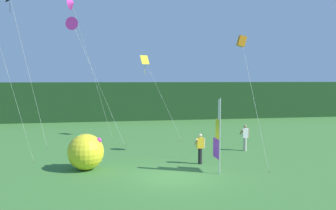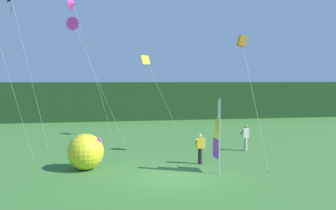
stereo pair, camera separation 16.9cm
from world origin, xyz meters
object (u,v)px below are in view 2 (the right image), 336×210
(person_near_banner, at_px, (246,137))
(person_mid_field, at_px, (200,148))
(kite_yellow_diamond_1, at_px, (147,64))
(kite_magenta_delta_4, at_px, (73,3))
(kite_magenta_delta_2, at_px, (74,24))
(kite_orange_box_0, at_px, (242,42))
(banner_flag, at_px, (218,137))
(kite_black_diamond_5, at_px, (13,8))
(inflatable_balloon, at_px, (86,152))

(person_near_banner, bearing_deg, person_mid_field, -142.37)
(kite_yellow_diamond_1, bearing_deg, person_near_banner, -48.27)
(kite_yellow_diamond_1, distance_m, kite_magenta_delta_4, 6.98)
(kite_yellow_diamond_1, xyz_separation_m, kite_magenta_delta_4, (-5.41, -1.62, 4.10))
(person_near_banner, distance_m, kite_magenta_delta_2, 13.80)
(person_near_banner, bearing_deg, kite_magenta_delta_2, 160.39)
(kite_orange_box_0, height_order, kite_magenta_delta_2, kite_magenta_delta_2)
(kite_orange_box_0, distance_m, kite_magenta_delta_2, 11.48)
(person_mid_field, distance_m, kite_magenta_delta_4, 13.81)
(person_near_banner, height_order, kite_magenta_delta_4, kite_magenta_delta_4)
(banner_flag, relative_size, person_mid_field, 2.23)
(kite_orange_box_0, distance_m, kite_black_diamond_5, 15.61)
(inflatable_balloon, bearing_deg, kite_magenta_delta_4, 98.05)
(kite_yellow_diamond_1, bearing_deg, kite_magenta_delta_4, -163.31)
(banner_flag, xyz_separation_m, kite_magenta_delta_2, (-7.47, 8.71, 6.59))
(kite_orange_box_0, relative_size, kite_magenta_delta_4, 0.69)
(banner_flag, height_order, person_mid_field, banner_flag)
(kite_magenta_delta_4, bearing_deg, person_mid_field, -46.71)
(inflatable_balloon, bearing_deg, kite_yellow_diamond_1, 65.32)
(inflatable_balloon, height_order, kite_orange_box_0, kite_orange_box_0)
(person_mid_field, height_order, kite_magenta_delta_2, kite_magenta_delta_2)
(kite_orange_box_0, height_order, kite_yellow_diamond_1, kite_orange_box_0)
(person_mid_field, xyz_separation_m, kite_magenta_delta_4, (-7.17, 7.61, 9.02))
(kite_yellow_diamond_1, bearing_deg, kite_magenta_delta_2, -155.99)
(inflatable_balloon, distance_m, kite_black_diamond_5, 12.69)
(banner_flag, distance_m, kite_magenta_delta_2, 13.23)
(person_near_banner, xyz_separation_m, kite_magenta_delta_4, (-11.01, 4.65, 9.01))
(person_mid_field, xyz_separation_m, kite_orange_box_0, (2.90, 1.44, 5.92))
(person_mid_field, distance_m, inflatable_balloon, 6.07)
(kite_yellow_diamond_1, distance_m, kite_black_diamond_5, 10.19)
(kite_magenta_delta_2, distance_m, kite_black_diamond_5, 4.28)
(person_mid_field, distance_m, kite_yellow_diamond_1, 10.61)
(kite_magenta_delta_4, bearing_deg, inflatable_balloon, -81.95)
(banner_flag, distance_m, kite_yellow_diamond_1, 11.99)
(kite_magenta_delta_2, xyz_separation_m, kite_magenta_delta_4, (-0.08, 0.75, 1.54))
(inflatable_balloon, relative_size, kite_yellow_diamond_1, 0.28)
(kite_orange_box_0, distance_m, kite_yellow_diamond_1, 9.14)
(kite_magenta_delta_2, height_order, kite_black_diamond_5, kite_black_diamond_5)
(person_near_banner, relative_size, inflatable_balloon, 0.91)
(person_mid_field, bearing_deg, kite_magenta_delta_2, 135.98)
(kite_orange_box_0, bearing_deg, inflatable_balloon, -169.94)
(banner_flag, relative_size, kite_yellow_diamond_1, 0.57)
(inflatable_balloon, xyz_separation_m, kite_black_diamond_5, (-5.06, 7.87, 8.57))
(banner_flag, xyz_separation_m, person_mid_field, (-0.38, 1.86, -0.89))
(kite_black_diamond_5, bearing_deg, kite_magenta_delta_4, -1.55)
(person_near_banner, relative_size, person_mid_field, 1.01)
(kite_orange_box_0, xyz_separation_m, kite_black_diamond_5, (-14.03, 6.28, 2.70))
(person_near_banner, bearing_deg, kite_magenta_delta_4, 157.10)
(person_mid_field, xyz_separation_m, kite_yellow_diamond_1, (-1.76, 9.23, 4.92))
(kite_magenta_delta_2, bearing_deg, kite_black_diamond_5, 167.95)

